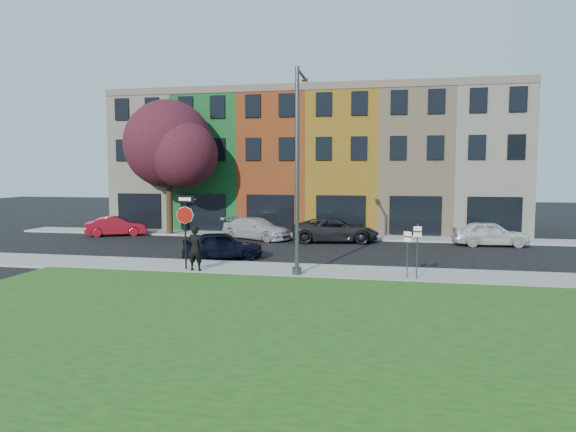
% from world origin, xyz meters
% --- Properties ---
extents(ground, '(120.00, 120.00, 0.00)m').
position_xyz_m(ground, '(0.00, 0.00, 0.00)').
color(ground, black).
rests_on(ground, ground).
extents(sidewalk_near, '(40.00, 3.00, 0.12)m').
position_xyz_m(sidewalk_near, '(2.00, 3.00, 0.06)').
color(sidewalk_near, gray).
rests_on(sidewalk_near, ground).
extents(sidewalk_far, '(40.00, 2.40, 0.12)m').
position_xyz_m(sidewalk_far, '(-3.00, 15.00, 0.06)').
color(sidewalk_far, gray).
rests_on(sidewalk_far, ground).
extents(rowhouse_block, '(30.00, 10.12, 10.00)m').
position_xyz_m(rowhouse_block, '(-2.50, 21.18, 4.99)').
color(rowhouse_block, beige).
rests_on(rowhouse_block, ground).
extents(stop_sign, '(1.02, 0.33, 3.28)m').
position_xyz_m(stop_sign, '(-5.53, 2.10, 2.45)').
color(stop_sign, black).
rests_on(stop_sign, sidewalk_near).
extents(man, '(0.73, 0.49, 1.98)m').
position_xyz_m(man, '(-4.99, 1.90, 1.11)').
color(man, black).
rests_on(man, sidewalk_near).
extents(sedan_near, '(4.42, 5.20, 1.39)m').
position_xyz_m(sedan_near, '(-4.99, 5.62, 0.70)').
color(sedan_near, black).
rests_on(sedan_near, ground).
extents(parked_car_red, '(4.49, 5.14, 1.34)m').
position_xyz_m(parked_car_red, '(-15.15, 13.12, 0.67)').
color(parked_car_red, maroon).
rests_on(parked_car_red, ground).
extents(parked_car_silver, '(5.62, 6.37, 1.42)m').
position_xyz_m(parked_car_silver, '(-5.22, 13.24, 0.71)').
color(parked_car_silver, '#B2B2B7').
rests_on(parked_car_silver, ground).
extents(parked_car_dark, '(4.35, 6.30, 1.52)m').
position_xyz_m(parked_car_dark, '(-0.04, 13.00, 0.76)').
color(parked_car_dark, black).
rests_on(parked_car_dark, ground).
extents(parked_car_white, '(2.35, 4.59, 1.48)m').
position_xyz_m(parked_car_white, '(9.24, 13.09, 0.74)').
color(parked_car_white, silver).
rests_on(parked_car_white, ground).
extents(street_lamp, '(0.40, 2.58, 8.60)m').
position_xyz_m(street_lamp, '(-0.48, 2.10, 4.45)').
color(street_lamp, '#45484A').
rests_on(street_lamp, sidewalk_near).
extents(parking_sign_a, '(0.32, 0.09, 2.25)m').
position_xyz_m(parking_sign_a, '(4.43, 1.89, 1.52)').
color(parking_sign_a, '#45484A').
rests_on(parking_sign_a, sidewalk_near).
extents(parking_sign_b, '(0.30, 0.16, 1.95)m').
position_xyz_m(parking_sign_b, '(4.06, 2.20, 1.36)').
color(parking_sign_b, '#45484A').
rests_on(parking_sign_b, sidewalk_near).
extents(tree_purple, '(7.25, 6.34, 9.21)m').
position_xyz_m(tree_purple, '(-11.60, 14.26, 6.15)').
color(tree_purple, black).
rests_on(tree_purple, sidewalk_far).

